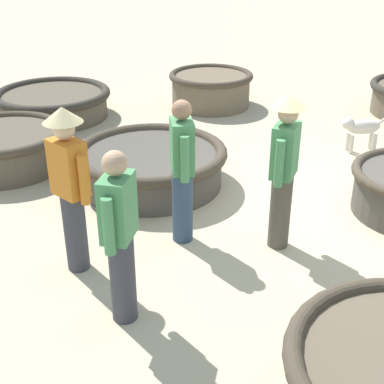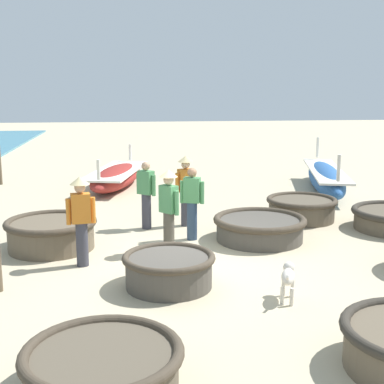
# 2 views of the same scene
# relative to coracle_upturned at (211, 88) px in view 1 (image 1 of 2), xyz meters

# --- Properties ---
(ground_plane) EXTENTS (80.00, 80.00, 0.00)m
(ground_plane) POSITION_rel_coracle_upturned_xyz_m (-4.43, 0.98, -0.34)
(ground_plane) COLOR #BCAD8C
(coracle_upturned) EXTENTS (1.57, 1.57, 0.63)m
(coracle_upturned) POSITION_rel_coracle_upturned_xyz_m (0.00, 0.00, 0.00)
(coracle_upturned) COLOR brown
(coracle_upturned) RESTS_ON ground
(coracle_weathered) EXTENTS (1.73, 1.73, 0.56)m
(coracle_weathered) POSITION_rel_coracle_upturned_xyz_m (-1.23, 3.95, -0.04)
(coracle_weathered) COLOR brown
(coracle_weathered) RESTS_ON ground
(coracle_tilted) EXTENTS (1.99, 1.99, 0.52)m
(coracle_tilted) POSITION_rel_coracle_upturned_xyz_m (-2.68, 2.35, -0.05)
(coracle_tilted) COLOR #4C473F
(coracle_tilted) RESTS_ON ground
(coracle_center) EXTENTS (2.02, 2.02, 0.50)m
(coracle_center) POSITION_rel_coracle_upturned_xyz_m (0.65, 2.82, -0.07)
(coracle_center) COLOR brown
(coracle_center) RESTS_ON ground
(fisherman_with_hat) EXTENTS (0.51, 0.32, 1.57)m
(fisherman_with_hat) POSITION_rel_coracle_upturned_xyz_m (-4.11, 2.58, 0.49)
(fisherman_with_hat) COLOR #2D425B
(fisherman_with_hat) RESTS_ON ground
(fisherman_hauling) EXTENTS (0.39, 0.42, 1.67)m
(fisherman_hauling) POSITION_rel_coracle_upturned_xyz_m (-4.68, 1.72, 0.62)
(fisherman_hauling) COLOR #4C473D
(fisherman_hauling) RESTS_ON ground
(fisherman_crouching) EXTENTS (0.50, 0.36, 1.67)m
(fisherman_crouching) POSITION_rel_coracle_upturned_xyz_m (-4.13, 3.75, 0.62)
(fisherman_crouching) COLOR #383842
(fisherman_crouching) RESTS_ON ground
(fisherman_standing_left) EXTENTS (0.43, 0.38, 1.57)m
(fisherman_standing_left) POSITION_rel_coracle_upturned_xyz_m (-5.06, 3.60, 0.49)
(fisherman_standing_left) COLOR #383842
(fisherman_standing_left) RESTS_ON ground
(dog) EXTENTS (0.36, 0.66, 0.55)m
(dog) POSITION_rel_coracle_upturned_xyz_m (-3.03, -0.89, 0.03)
(dog) COLOR beige
(dog) RESTS_ON ground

